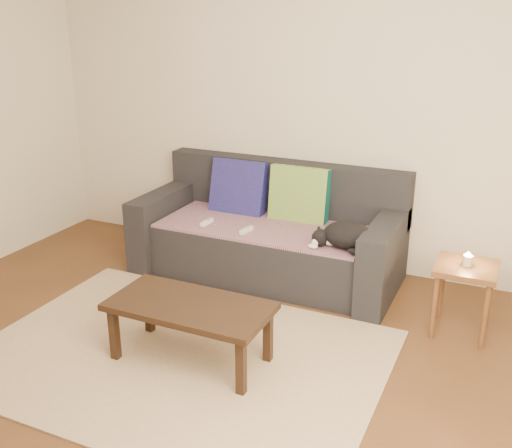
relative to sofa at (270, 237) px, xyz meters
name	(u,v)px	position (x,y,z in m)	size (l,w,h in m)	color
ground	(166,369)	(0.00, -1.57, -0.31)	(4.50, 4.50, 0.00)	brown
back_wall	(291,107)	(0.00, 0.43, 0.99)	(4.50, 0.04, 2.60)	beige
sofa	(270,237)	(0.00, 0.00, 0.00)	(2.10, 0.94, 0.87)	#232328
throw_blanket	(265,227)	(0.00, -0.09, 0.12)	(1.66, 0.74, 0.02)	#3D2546
cushion_navy	(239,189)	(-0.36, 0.17, 0.32)	(0.48, 0.12, 0.48)	#161353
cushion_green	(299,196)	(0.19, 0.17, 0.32)	(0.48, 0.12, 0.48)	#0D544E
cat	(346,236)	(0.71, -0.28, 0.22)	(0.49, 0.38, 0.19)	black
wii_remote_a	(207,222)	(-0.43, -0.26, 0.15)	(0.15, 0.04, 0.03)	white
wii_remote_b	(246,230)	(-0.07, -0.29, 0.15)	(0.15, 0.04, 0.03)	white
side_table	(465,277)	(1.55, -0.36, 0.09)	(0.39, 0.39, 0.49)	brown
candle	(468,260)	(1.55, -0.36, 0.22)	(0.06, 0.06, 0.09)	beige
rug	(179,356)	(0.00, -1.42, -0.30)	(2.50, 1.80, 0.01)	tan
coffee_table	(190,311)	(0.09, -1.42, 0.03)	(0.98, 0.49, 0.39)	black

